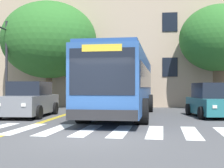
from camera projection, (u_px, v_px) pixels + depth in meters
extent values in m
plane|color=#4C4C4F|center=(85.00, 138.00, 9.09)|extent=(120.00, 120.00, 0.00)
cube|color=white|center=(24.00, 129.00, 11.15)|extent=(0.65, 3.12, 0.01)
cube|color=white|center=(55.00, 129.00, 10.96)|extent=(0.65, 3.12, 0.01)
cube|color=white|center=(87.00, 130.00, 10.77)|extent=(0.65, 3.12, 0.01)
cube|color=white|center=(121.00, 131.00, 10.58)|extent=(0.65, 3.12, 0.01)
cube|color=white|center=(155.00, 132.00, 10.39)|extent=(0.65, 3.12, 0.01)
cube|color=white|center=(191.00, 133.00, 10.20)|extent=(0.65, 3.12, 0.01)
cube|color=gold|center=(92.00, 106.00, 24.95)|extent=(0.12, 36.00, 0.01)
cube|color=gold|center=(94.00, 106.00, 24.93)|extent=(0.12, 36.00, 0.01)
cube|color=#2D5699|center=(123.00, 83.00, 16.33)|extent=(2.90, 11.91, 2.66)
cube|color=black|center=(147.00, 78.00, 16.14)|extent=(0.40, 10.88, 0.96)
cube|color=black|center=(99.00, 78.00, 16.53)|extent=(0.40, 10.88, 0.96)
cube|color=black|center=(102.00, 71.00, 10.48)|extent=(2.25, 0.10, 1.59)
cube|color=yellow|center=(102.00, 48.00, 10.48)|extent=(1.37, 0.08, 0.24)
cube|color=#232326|center=(102.00, 115.00, 10.44)|extent=(2.45, 0.18, 0.36)
cube|color=#294E89|center=(123.00, 56.00, 16.34)|extent=(2.74, 11.43, 0.16)
cylinder|color=black|center=(141.00, 111.00, 12.51)|extent=(0.60, 1.07, 1.05)
cylinder|color=black|center=(84.00, 111.00, 12.88)|extent=(0.60, 1.07, 1.05)
cylinder|color=black|center=(148.00, 103.00, 18.76)|extent=(0.60, 1.07, 1.05)
cylinder|color=black|center=(109.00, 103.00, 19.13)|extent=(0.60, 1.07, 1.05)
cube|color=slate|center=(29.00, 104.00, 15.83)|extent=(2.01, 4.49, 0.90)
cube|color=black|center=(30.00, 88.00, 15.97)|extent=(1.75, 2.18, 0.70)
cube|color=white|center=(23.00, 105.00, 13.55)|extent=(0.20, 0.05, 0.14)
cylinder|color=black|center=(39.00, 112.00, 14.37)|extent=(0.24, 0.67, 0.66)
cylinder|color=black|center=(55.00, 108.00, 17.11)|extent=(0.24, 0.67, 0.66)
cylinder|color=black|center=(21.00, 108.00, 17.28)|extent=(0.24, 0.67, 0.66)
cube|color=#236B70|center=(212.00, 106.00, 15.53)|extent=(2.21, 3.93, 0.78)
cube|color=black|center=(212.00, 90.00, 15.58)|extent=(1.81, 2.24, 0.76)
cube|color=white|center=(215.00, 107.00, 13.64)|extent=(0.20, 0.07, 0.14)
cylinder|color=black|center=(201.00, 113.00, 14.36)|extent=(0.30, 0.62, 0.60)
cylinder|color=black|center=(222.00, 109.00, 16.70)|extent=(0.30, 0.62, 0.60)
cylinder|color=black|center=(189.00, 109.00, 16.68)|extent=(0.30, 0.62, 0.60)
cylinder|color=#28282D|center=(6.00, 65.00, 20.40)|extent=(0.16, 0.16, 5.84)
cylinder|color=brown|center=(219.00, 88.00, 20.80)|extent=(0.75, 0.75, 2.88)
ellipsoid|color=#2D6B28|center=(218.00, 38.00, 20.84)|extent=(7.24, 7.20, 4.46)
cylinder|color=brown|center=(49.00, 90.00, 22.52)|extent=(0.47, 0.47, 2.56)
ellipsoid|color=#2D6B28|center=(49.00, 40.00, 22.56)|extent=(7.74, 7.42, 5.51)
cube|color=tan|center=(85.00, 38.00, 28.13)|extent=(36.63, 8.67, 11.88)
cube|color=black|center=(73.00, 68.00, 23.77)|extent=(1.10, 0.06, 1.40)
cube|color=black|center=(170.00, 67.00, 22.87)|extent=(1.10, 0.06, 1.40)
cube|color=black|center=(73.00, 24.00, 23.80)|extent=(1.10, 0.06, 1.40)
cube|color=black|center=(170.00, 22.00, 22.91)|extent=(1.10, 0.06, 1.40)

